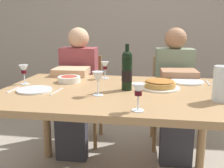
% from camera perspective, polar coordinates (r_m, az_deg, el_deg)
% --- Properties ---
extents(back_wall, '(8.00, 0.10, 2.80)m').
position_cam_1_polar(back_wall, '(3.98, 5.54, 15.95)').
color(back_wall, '#A3998E').
rests_on(back_wall, ground).
extents(dining_table, '(1.50, 1.00, 0.76)m').
position_cam_1_polar(dining_table, '(1.74, 0.35, -4.32)').
color(dining_table, '#9E7A51').
rests_on(dining_table, ground).
extents(wine_bottle, '(0.07, 0.07, 0.30)m').
position_cam_1_polar(wine_bottle, '(1.70, 3.30, 2.98)').
color(wine_bottle, black).
rests_on(wine_bottle, dining_table).
extents(water_pitcher, '(0.15, 0.10, 0.20)m').
position_cam_1_polar(water_pitcher, '(1.58, 23.05, -0.38)').
color(water_pitcher, silver).
rests_on(water_pitcher, dining_table).
extents(baked_tart, '(0.27, 0.27, 0.06)m').
position_cam_1_polar(baked_tart, '(1.79, 10.45, -0.08)').
color(baked_tart, white).
rests_on(baked_tart, dining_table).
extents(salad_bowl, '(0.17, 0.17, 0.05)m').
position_cam_1_polar(salad_bowl, '(1.98, -9.41, 1.17)').
color(salad_bowl, white).
rests_on(salad_bowl, dining_table).
extents(wine_glass_left_diner, '(0.07, 0.07, 0.15)m').
position_cam_1_polar(wine_glass_left_diner, '(1.57, -3.13, 1.23)').
color(wine_glass_left_diner, silver).
rests_on(wine_glass_left_diner, dining_table).
extents(wine_glass_right_diner, '(0.07, 0.07, 0.14)m').
position_cam_1_polar(wine_glass_right_diner, '(1.98, -18.85, 2.87)').
color(wine_glass_right_diner, silver).
rests_on(wine_glass_right_diner, dining_table).
extents(wine_glass_centre, '(0.06, 0.06, 0.14)m').
position_cam_1_polar(wine_glass_centre, '(2.07, -1.56, 3.87)').
color(wine_glass_centre, silver).
rests_on(wine_glass_centre, dining_table).
extents(wine_glass_spare, '(0.07, 0.07, 0.14)m').
position_cam_1_polar(wine_glass_spare, '(1.29, 5.81, -1.58)').
color(wine_glass_spare, silver).
rests_on(wine_glass_spare, dining_table).
extents(dinner_plate_left_setting, '(0.25, 0.25, 0.01)m').
position_cam_1_polar(dinner_plate_left_setting, '(2.03, 16.19, 0.52)').
color(dinner_plate_left_setting, silver).
rests_on(dinner_plate_left_setting, dining_table).
extents(dinner_plate_right_setting, '(0.23, 0.23, 0.01)m').
position_cam_1_polar(dinner_plate_right_setting, '(1.77, -16.67, -1.27)').
color(dinner_plate_right_setting, silver).
rests_on(dinner_plate_right_setting, dining_table).
extents(fork_left_setting, '(0.02, 0.16, 0.00)m').
position_cam_1_polar(fork_left_setting, '(2.01, 11.95, 0.57)').
color(fork_left_setting, silver).
rests_on(fork_left_setting, dining_table).
extents(knife_left_setting, '(0.01, 0.18, 0.00)m').
position_cam_1_polar(knife_left_setting, '(2.05, 20.34, 0.27)').
color(knife_left_setting, silver).
rests_on(knife_left_setting, dining_table).
extents(knife_right_setting, '(0.03, 0.18, 0.00)m').
position_cam_1_polar(knife_right_setting, '(1.71, -12.12, -1.60)').
color(knife_right_setting, silver).
rests_on(knife_right_setting, dining_table).
extents(spoon_right_setting, '(0.02, 0.16, 0.00)m').
position_cam_1_polar(spoon_right_setting, '(1.84, -20.89, -1.16)').
color(spoon_right_setting, silver).
rests_on(spoon_right_setting, dining_table).
extents(chair_left, '(0.41, 0.41, 0.87)m').
position_cam_1_polar(chair_left, '(2.70, -6.40, -1.89)').
color(chair_left, olive).
rests_on(chair_left, ground).
extents(diner_left, '(0.35, 0.51, 1.16)m').
position_cam_1_polar(diner_left, '(2.45, -7.77, -0.58)').
color(diner_left, '#8E3D42').
rests_on(diner_left, ground).
extents(chair_right, '(0.42, 0.42, 0.87)m').
position_cam_1_polar(chair_right, '(2.66, 12.87, -2.38)').
color(chair_right, olive).
rests_on(chair_right, ground).
extents(diner_right, '(0.35, 0.52, 1.16)m').
position_cam_1_polar(diner_right, '(2.41, 13.66, -1.10)').
color(diner_right, gray).
rests_on(diner_right, ground).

